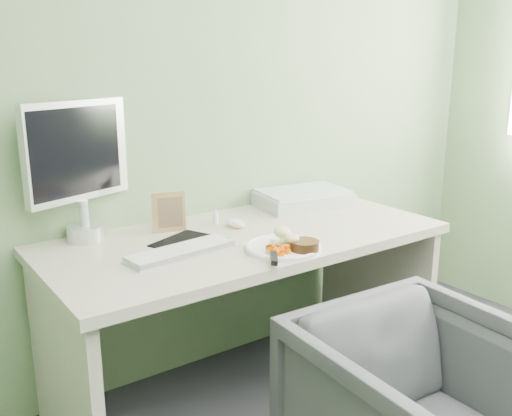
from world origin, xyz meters
TOP-DOWN VIEW (x-y plane):
  - wall_back at (0.00, 2.00)m, footprint 3.50×0.00m
  - desk at (0.00, 1.62)m, footprint 1.60×0.75m
  - plate at (0.01, 1.39)m, footprint 0.28×0.28m
  - steak at (0.04, 1.31)m, footprint 0.11×0.11m
  - potato_pile at (0.03, 1.39)m, footprint 0.13×0.10m
  - carrot_heap at (-0.06, 1.33)m, footprint 0.08×0.07m
  - steak_knife at (-0.10, 1.31)m, footprint 0.17×0.22m
  - mousepad at (-0.24, 1.66)m, footprint 0.30×0.29m
  - keyboard at (-0.33, 1.56)m, footprint 0.41×0.16m
  - computer_mouse at (0.02, 1.73)m, footprint 0.07×0.10m
  - photo_frame at (-0.23, 1.83)m, footprint 0.13×0.05m
  - eyedrop_bottle at (-0.02, 1.82)m, footprint 0.02×0.02m
  - scanner at (0.47, 1.84)m, footprint 0.46×0.34m
  - monitor at (-0.55, 1.94)m, footprint 0.43×0.19m

SIDE VIEW (x-z plane):
  - desk at x=0.00m, z-range 0.18..0.91m
  - mousepad at x=-0.24m, z-range 0.73..0.73m
  - plate at x=0.01m, z-range 0.73..0.74m
  - keyboard at x=-0.33m, z-range 0.74..0.75m
  - computer_mouse at x=0.02m, z-range 0.73..0.76m
  - steak_knife at x=-0.10m, z-range 0.75..0.77m
  - eyedrop_bottle at x=-0.02m, z-range 0.73..0.79m
  - steak at x=0.04m, z-range 0.74..0.78m
  - scanner at x=0.47m, z-range 0.73..0.80m
  - carrot_heap at x=-0.06m, z-range 0.74..0.79m
  - potato_pile at x=0.03m, z-range 0.74..0.81m
  - photo_frame at x=-0.23m, z-range 0.73..0.90m
  - monitor at x=-0.55m, z-range 0.76..1.30m
  - wall_back at x=0.00m, z-range -0.40..3.10m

